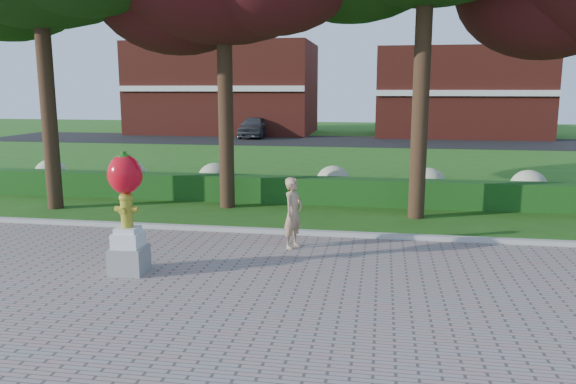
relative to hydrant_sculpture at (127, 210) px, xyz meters
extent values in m
plane|color=#285615|center=(2.15, 0.35, -1.27)|extent=(100.00, 100.00, 0.00)
cube|color=gray|center=(2.15, -3.65, -1.25)|extent=(40.00, 14.00, 0.04)
cube|color=#ADADA5|center=(2.15, 3.35, -1.19)|extent=(40.00, 0.18, 0.15)
cube|color=#154A15|center=(2.15, 7.35, -0.87)|extent=(24.00, 0.70, 0.80)
ellipsoid|color=#A7AC83|center=(-6.85, 8.35, -0.72)|extent=(1.10, 1.10, 0.99)
ellipsoid|color=#A7AC83|center=(-3.85, 8.35, -0.72)|extent=(1.10, 1.10, 0.99)
ellipsoid|color=#A7AC83|center=(-0.85, 8.35, -0.72)|extent=(1.10, 1.10, 0.99)
ellipsoid|color=#A7AC83|center=(3.15, 8.35, -0.72)|extent=(1.10, 1.10, 0.99)
ellipsoid|color=#A7AC83|center=(6.15, 8.35, -0.72)|extent=(1.10, 1.10, 0.99)
ellipsoid|color=#A7AC83|center=(9.15, 8.35, -0.72)|extent=(1.10, 1.10, 0.99)
cube|color=black|center=(2.15, 28.35, -1.26)|extent=(50.00, 8.00, 0.02)
cube|color=maroon|center=(-7.85, 34.35, 2.23)|extent=(14.00, 8.00, 7.00)
cube|color=maroon|center=(10.15, 34.35, 1.93)|extent=(12.00, 8.00, 6.40)
cylinder|color=black|center=(-4.85, 5.35, 2.09)|extent=(0.44, 0.44, 6.72)
cylinder|color=black|center=(0.15, 6.35, 1.81)|extent=(0.44, 0.44, 6.16)
cylinder|color=black|center=(5.65, 5.85, 2.37)|extent=(0.44, 0.44, 7.28)
cube|color=gray|center=(0.00, 0.00, -0.98)|extent=(0.66, 0.66, 0.51)
cube|color=silver|center=(0.00, 0.00, -0.58)|extent=(0.53, 0.53, 0.28)
cube|color=silver|center=(0.00, 0.00, -0.39)|extent=(0.42, 0.42, 0.10)
cylinder|color=olive|center=(0.00, 0.00, -0.05)|extent=(0.22, 0.22, 0.57)
ellipsoid|color=olive|center=(0.00, 0.00, 0.23)|extent=(0.26, 0.26, 0.18)
cylinder|color=olive|center=(-0.16, 0.00, 0.01)|extent=(0.12, 0.11, 0.11)
cylinder|color=olive|center=(0.16, 0.00, 0.01)|extent=(0.12, 0.11, 0.11)
cylinder|color=olive|center=(0.00, -0.15, 0.01)|extent=(0.12, 0.12, 0.12)
cylinder|color=olive|center=(0.00, 0.00, 0.31)|extent=(0.08, 0.08, 0.05)
ellipsoid|color=red|center=(0.00, 0.00, 0.67)|extent=(0.64, 0.57, 0.74)
ellipsoid|color=red|center=(-0.18, 0.00, 0.65)|extent=(0.31, 0.31, 0.47)
ellipsoid|color=red|center=(0.18, 0.00, 0.65)|extent=(0.31, 0.31, 0.47)
cylinder|color=#206016|center=(0.00, 0.00, 1.03)|extent=(0.10, 0.10, 0.12)
ellipsoid|color=#206016|center=(0.00, 0.00, 1.00)|extent=(0.24, 0.24, 0.08)
imported|color=tan|center=(2.81, 2.23, -0.45)|extent=(0.56, 0.67, 1.56)
imported|color=#45494E|center=(-4.50, 30.12, -0.47)|extent=(1.95, 4.60, 1.55)
camera|label=1|loc=(4.68, -9.60, 2.23)|focal=35.00mm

